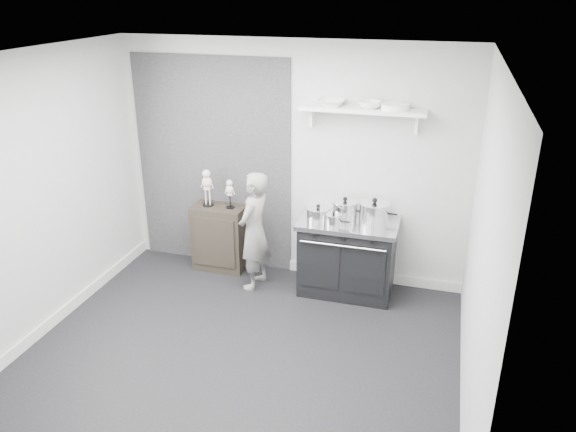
# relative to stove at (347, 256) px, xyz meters

# --- Properties ---
(ground) EXTENTS (4.00, 4.00, 0.00)m
(ground) POSITION_rel_stove_xyz_m (-0.74, -1.48, -0.43)
(ground) COLOR black
(ground) RESTS_ON ground
(room_shell) EXTENTS (4.02, 3.62, 2.71)m
(room_shell) POSITION_rel_stove_xyz_m (-0.83, -1.33, 1.21)
(room_shell) COLOR #B4B5B2
(room_shell) RESTS_ON ground
(wall_shelf) EXTENTS (1.30, 0.26, 0.24)m
(wall_shelf) POSITION_rel_stove_xyz_m (0.06, 0.20, 1.58)
(wall_shelf) COLOR white
(wall_shelf) RESTS_ON room_shell
(stove) EXTENTS (1.07, 0.67, 0.85)m
(stove) POSITION_rel_stove_xyz_m (0.00, 0.00, 0.00)
(stove) COLOR black
(stove) RESTS_ON ground
(side_cabinet) EXTENTS (0.61, 0.36, 0.80)m
(side_cabinet) POSITION_rel_stove_xyz_m (-1.57, 0.13, -0.03)
(side_cabinet) COLOR black
(side_cabinet) RESTS_ON ground
(child) EXTENTS (0.40, 0.54, 1.36)m
(child) POSITION_rel_stove_xyz_m (-1.02, -0.18, 0.25)
(child) COLOR gray
(child) RESTS_ON ground
(pot_front_left) EXTENTS (0.33, 0.25, 0.19)m
(pot_front_left) POSITION_rel_stove_xyz_m (-0.32, -0.08, 0.50)
(pot_front_left) COLOR silver
(pot_front_left) RESTS_ON stove
(pot_back_left) EXTENTS (0.37, 0.28, 0.23)m
(pot_back_left) POSITION_rel_stove_xyz_m (-0.07, 0.10, 0.52)
(pot_back_left) COLOR silver
(pot_back_left) RESTS_ON stove
(pot_back_right) EXTENTS (0.41, 0.32, 0.26)m
(pot_back_right) POSITION_rel_stove_xyz_m (0.25, 0.10, 0.52)
(pot_back_right) COLOR silver
(pot_back_right) RESTS_ON stove
(pot_front_center) EXTENTS (0.26, 0.17, 0.16)m
(pot_front_center) POSITION_rel_stove_xyz_m (-0.14, -0.17, 0.49)
(pot_front_center) COLOR silver
(pot_front_center) RESTS_ON stove
(skeleton_full) EXTENTS (0.14, 0.09, 0.51)m
(skeleton_full) POSITION_rel_stove_xyz_m (-1.70, 0.13, 0.62)
(skeleton_full) COLOR beige
(skeleton_full) RESTS_ON side_cabinet
(skeleton_torso) EXTENTS (0.11, 0.07, 0.39)m
(skeleton_torso) POSITION_rel_stove_xyz_m (-1.42, 0.13, 0.56)
(skeleton_torso) COLOR beige
(skeleton_torso) RESTS_ON side_cabinet
(bowl_large) EXTENTS (0.29, 0.29, 0.07)m
(bowl_large) POSITION_rel_stove_xyz_m (-0.27, 0.19, 1.64)
(bowl_large) COLOR white
(bowl_large) RESTS_ON wall_shelf
(bowl_small) EXTENTS (0.24, 0.24, 0.07)m
(bowl_small) POSITION_rel_stove_xyz_m (0.13, 0.19, 1.65)
(bowl_small) COLOR white
(bowl_small) RESTS_ON wall_shelf
(plate_stack) EXTENTS (0.28, 0.28, 0.06)m
(plate_stack) POSITION_rel_stove_xyz_m (0.38, 0.19, 1.64)
(plate_stack) COLOR white
(plate_stack) RESTS_ON wall_shelf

